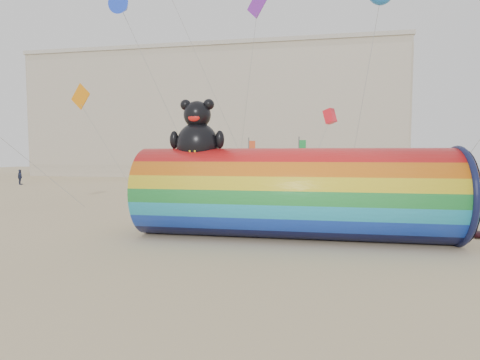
# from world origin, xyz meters

# --- Properties ---
(ground) EXTENTS (160.00, 160.00, 0.00)m
(ground) POSITION_xyz_m (0.00, 0.00, 0.00)
(ground) COLOR #CCB58C
(ground) RESTS_ON ground
(hotel_building) EXTENTS (60.40, 15.40, 20.60)m
(hotel_building) POSITION_xyz_m (-12.00, 45.95, 10.31)
(hotel_building) COLOR #B7AD99
(hotel_building) RESTS_ON ground
(windsock_assembly) EXTENTS (13.65, 4.16, 6.29)m
(windsock_assembly) POSITION_xyz_m (3.16, -0.47, 2.09)
(windsock_assembly) COLOR red
(windsock_assembly) RESTS_ON ground
(festival_banners) EXTENTS (10.24, 4.53, 5.20)m
(festival_banners) POSITION_xyz_m (-1.34, 14.78, 2.64)
(festival_banners) COLOR #59595E
(festival_banners) RESTS_ON ground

